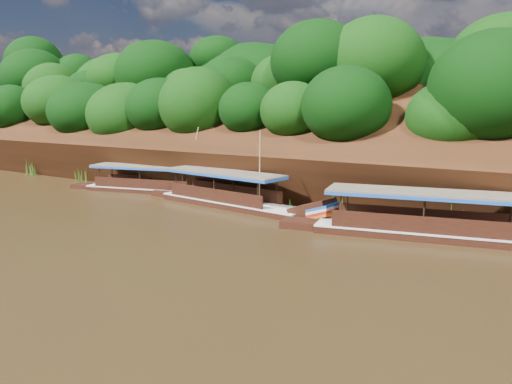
{
  "coord_description": "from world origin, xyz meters",
  "views": [
    {
      "loc": [
        19.45,
        -21.98,
        7.39
      ],
      "look_at": [
        0.77,
        7.0,
        1.36
      ],
      "focal_mm": 35.0,
      "sensor_mm": 36.0,
      "label": 1
    }
  ],
  "objects": [
    {
      "name": "boat_1",
      "position": [
        -0.68,
        7.08,
        0.58
      ],
      "size": [
        15.04,
        3.95,
        6.19
      ],
      "rotation": [
        0.0,
        0.0,
        -0.12
      ],
      "color": "black",
      "rests_on": "ground"
    },
    {
      "name": "boat_0",
      "position": [
        14.24,
        6.45,
        0.6
      ],
      "size": [
        16.39,
        5.69,
        6.61
      ],
      "rotation": [
        0.0,
        0.0,
        0.22
      ],
      "color": "black",
      "rests_on": "ground"
    },
    {
      "name": "reeds",
      "position": [
        -3.02,
        9.52,
        0.86
      ],
      "size": [
        50.25,
        2.49,
        2.02
      ],
      "color": "#316619",
      "rests_on": "ground"
    },
    {
      "name": "ground",
      "position": [
        0.0,
        0.0,
        0.0
      ],
      "size": [
        160.0,
        160.0,
        0.0
      ],
      "primitive_type": "plane",
      "color": "black",
      "rests_on": "ground"
    },
    {
      "name": "riverbank",
      "position": [
        -0.01,
        22.73,
        1.89
      ],
      "size": [
        120.0,
        30.06,
        19.4
      ],
      "color": "black",
      "rests_on": "ground"
    },
    {
      "name": "boat_2",
      "position": [
        -9.97,
        8.82,
        0.52
      ],
      "size": [
        14.5,
        5.34,
        6.04
      ],
      "rotation": [
        0.0,
        0.0,
        0.25
      ],
      "color": "black",
      "rests_on": "ground"
    }
  ]
}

